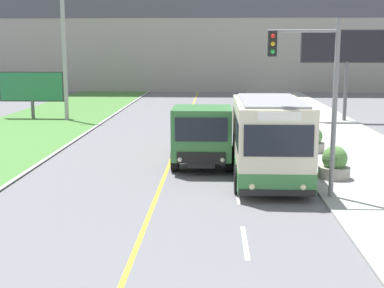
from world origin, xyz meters
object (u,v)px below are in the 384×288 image
object	(u,v)px
planter_round_near	(334,164)
utility_pole_far	(64,49)
city_bus	(269,141)
billboard_small	(32,87)
dump_truck	(202,135)
traffic_light_mast	(315,86)
planter_round_second	(313,141)
planter_round_third	(295,125)
billboard_large	(348,50)

from	to	relation	value
planter_round_near	utility_pole_far	bearing A→B (deg)	131.88
city_bus	billboard_small	size ratio (longest dim) A/B	1.27
utility_pole_far	billboard_small	distance (m)	3.86
dump_truck	traffic_light_mast	bearing A→B (deg)	-52.83
city_bus	utility_pole_far	distance (m)	21.15
city_bus	planter_round_near	size ratio (longest dim) A/B	4.72
planter_round_near	planter_round_second	xyz separation A→B (m)	(0.13, 5.23, -0.02)
dump_truck	planter_round_third	world-z (taller)	dump_truck
traffic_light_mast	utility_pole_far	bearing A→B (deg)	125.36
billboard_small	planter_round_third	world-z (taller)	billboard_small
billboard_large	planter_round_second	xyz separation A→B (m)	(-4.16, -11.39, -4.23)
dump_truck	traffic_light_mast	world-z (taller)	traffic_light_mast
planter_round_third	traffic_light_mast	bearing A→B (deg)	-95.95
billboard_small	planter_round_near	bearing A→B (deg)	-44.78
traffic_light_mast	billboard_small	world-z (taller)	traffic_light_mast
billboard_small	planter_round_second	distance (m)	21.39
traffic_light_mast	billboard_large	size ratio (longest dim) A/B	0.94
utility_pole_far	planter_round_near	world-z (taller)	utility_pole_far
traffic_light_mast	billboard_large	distance (m)	19.97
city_bus	billboard_large	xyz separation A→B (m)	(6.80, 17.03, 3.26)
planter_round_second	planter_round_third	distance (m)	5.23
dump_truck	planter_round_near	distance (m)	5.63
dump_truck	planter_round_near	size ratio (longest dim) A/B	5.62
planter_round_near	city_bus	bearing A→B (deg)	-170.78
planter_round_near	planter_round_second	distance (m)	5.23
billboard_large	planter_round_third	size ratio (longest dim) A/B	5.13
dump_truck	planter_round_third	distance (m)	9.55
city_bus	billboard_large	world-z (taller)	billboard_large
city_bus	billboard_small	world-z (taller)	billboard_small
dump_truck	billboard_large	bearing A→B (deg)	56.71
billboard_large	billboard_small	world-z (taller)	billboard_large
utility_pole_far	traffic_light_mast	world-z (taller)	utility_pole_far
utility_pole_far	dump_truck	bearing A→B (deg)	-55.30
planter_round_near	planter_round_third	size ratio (longest dim) A/B	1.02
city_bus	planter_round_second	world-z (taller)	city_bus
utility_pole_far	planter_round_near	distance (m)	22.55
billboard_small	billboard_large	bearing A→B (deg)	-1.81
planter_round_third	billboard_large	bearing A→B (deg)	55.50
traffic_light_mast	planter_round_second	world-z (taller)	traffic_light_mast
utility_pole_far	planter_round_near	size ratio (longest dim) A/B	7.77
billboard_small	planter_round_near	xyz separation A→B (m)	(17.45, -17.32, -1.60)
dump_truck	planter_round_near	xyz separation A→B (m)	(5.04, -2.42, -0.68)
billboard_large	planter_round_second	distance (m)	12.85
dump_truck	billboard_large	world-z (taller)	billboard_large
city_bus	billboard_large	bearing A→B (deg)	68.24
utility_pole_far	traffic_light_mast	bearing A→B (deg)	-54.64
dump_truck	utility_pole_far	distance (m)	17.49
traffic_light_mast	billboard_large	xyz separation A→B (m)	(5.59, 19.14, 1.09)
billboard_small	planter_round_second	size ratio (longest dim) A/B	3.87
planter_round_second	planter_round_near	bearing A→B (deg)	-91.38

